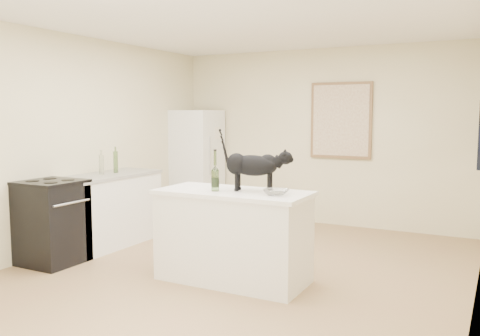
% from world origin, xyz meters
% --- Properties ---
extents(floor, '(5.50, 5.50, 0.00)m').
position_xyz_m(floor, '(0.00, 0.00, 0.00)').
color(floor, '#90764C').
rests_on(floor, ground).
extents(ceiling, '(5.50, 5.50, 0.00)m').
position_xyz_m(ceiling, '(0.00, 0.00, 2.60)').
color(ceiling, white).
rests_on(ceiling, ground).
extents(wall_back, '(4.50, 0.00, 4.50)m').
position_xyz_m(wall_back, '(0.00, 2.75, 1.30)').
color(wall_back, beige).
rests_on(wall_back, ground).
extents(wall_left, '(0.00, 5.50, 5.50)m').
position_xyz_m(wall_left, '(-2.25, 0.00, 1.30)').
color(wall_left, beige).
rests_on(wall_left, ground).
extents(wall_right, '(0.00, 5.50, 5.50)m').
position_xyz_m(wall_right, '(2.25, 0.00, 1.30)').
color(wall_right, beige).
rests_on(wall_right, ground).
extents(island_base, '(1.44, 0.67, 0.86)m').
position_xyz_m(island_base, '(0.10, -0.20, 0.43)').
color(island_base, white).
rests_on(island_base, floor).
extents(island_top, '(1.50, 0.70, 0.04)m').
position_xyz_m(island_top, '(0.10, -0.20, 0.88)').
color(island_top, white).
rests_on(island_top, island_base).
extents(left_cabinets, '(0.60, 1.40, 0.86)m').
position_xyz_m(left_cabinets, '(-1.95, 0.30, 0.43)').
color(left_cabinets, white).
rests_on(left_cabinets, floor).
extents(left_countertop, '(0.62, 1.44, 0.04)m').
position_xyz_m(left_countertop, '(-1.95, 0.30, 0.88)').
color(left_countertop, gray).
rests_on(left_countertop, left_cabinets).
extents(stove, '(0.60, 0.60, 0.90)m').
position_xyz_m(stove, '(-1.95, -0.60, 0.45)').
color(stove, black).
rests_on(stove, floor).
extents(fridge, '(0.68, 0.68, 1.70)m').
position_xyz_m(fridge, '(-1.95, 2.35, 0.85)').
color(fridge, white).
rests_on(fridge, floor).
extents(artwork_frame, '(0.90, 0.03, 1.10)m').
position_xyz_m(artwork_frame, '(0.30, 2.72, 1.55)').
color(artwork_frame, brown).
rests_on(artwork_frame, wall_back).
extents(artwork_canvas, '(0.82, 0.00, 1.02)m').
position_xyz_m(artwork_canvas, '(0.30, 2.70, 1.55)').
color(artwork_canvas, beige).
rests_on(artwork_canvas, wall_back).
extents(black_cat, '(0.66, 0.33, 0.45)m').
position_xyz_m(black_cat, '(0.28, -0.13, 1.12)').
color(black_cat, black).
rests_on(black_cat, island_top).
extents(wine_bottle, '(0.09, 0.09, 0.35)m').
position_xyz_m(wine_bottle, '(-0.05, -0.29, 1.08)').
color(wine_bottle, '#375A24').
rests_on(wine_bottle, island_top).
extents(glass_bowl, '(0.27, 0.27, 0.06)m').
position_xyz_m(glass_bowl, '(0.59, -0.27, 0.93)').
color(glass_bowl, silver).
rests_on(glass_bowl, island_top).
extents(fridge_paper, '(0.02, 0.15, 0.19)m').
position_xyz_m(fridge_paper, '(-1.60, 2.43, 1.34)').
color(fridge_paper, white).
rests_on(fridge_paper, fridge).
extents(counter_bottle_cluster, '(0.09, 0.28, 0.27)m').
position_xyz_m(counter_bottle_cluster, '(-1.95, 0.33, 1.03)').
color(counter_bottle_cluster, '#28541C').
rests_on(counter_bottle_cluster, left_countertop).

